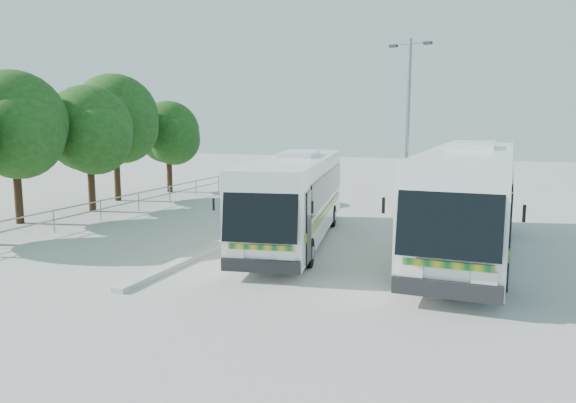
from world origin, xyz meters
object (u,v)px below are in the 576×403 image
at_px(tree_far_c, 90,129).
at_px(coach_main, 295,196).
at_px(tree_far_b, 15,123).
at_px(tree_far_e, 169,132).
at_px(tree_far_d, 116,118).
at_px(lamppost, 408,123).
at_px(coach_adjacent, 468,197).

bearing_deg(tree_far_c, coach_main, -14.27).
relative_size(tree_far_b, tree_far_e, 1.17).
distance_m(tree_far_b, tree_far_d, 7.61).
xyz_separation_m(tree_far_b, coach_main, (13.09, 0.80, -2.77)).
xyz_separation_m(tree_far_d, lamppost, (16.83, -1.26, -0.24)).
relative_size(coach_adjacent, lamppost, 1.63).
distance_m(tree_far_b, coach_adjacent, 19.70).
bearing_deg(tree_far_d, coach_adjacent, -18.61).
relative_size(tree_far_c, coach_main, 0.54).
bearing_deg(tree_far_b, tree_far_e, 88.17).
distance_m(tree_far_e, coach_main, 17.13).
distance_m(tree_far_b, tree_far_e, 12.13).
height_order(tree_far_d, tree_far_e, tree_far_d).
height_order(tree_far_c, coach_main, tree_far_c).
bearing_deg(tree_far_d, tree_far_c, -72.17).
height_order(tree_far_e, coach_main, tree_far_e).
bearing_deg(tree_far_b, coach_main, 3.49).
distance_m(tree_far_c, tree_far_d, 3.93).
xyz_separation_m(tree_far_b, tree_far_d, (-0.30, 7.60, 0.25)).
bearing_deg(lamppost, tree_far_e, 178.14).
bearing_deg(coach_adjacent, lamppost, 120.21).
height_order(coach_adjacent, lamppost, lamppost).
xyz_separation_m(tree_far_b, coach_adjacent, (19.52, 0.93, -2.53)).
distance_m(coach_main, coach_adjacent, 6.43).
relative_size(tree_far_d, lamppost, 0.88).
relative_size(tree_far_d, coach_adjacent, 0.54).
xyz_separation_m(coach_main, coach_adjacent, (6.42, 0.13, 0.24)).
distance_m(tree_far_c, coach_adjacent, 18.99).
height_order(tree_far_e, lamppost, lamppost).
relative_size(tree_far_d, coach_main, 0.61).
height_order(coach_main, lamppost, lamppost).
distance_m(tree_far_d, tree_far_e, 4.65).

